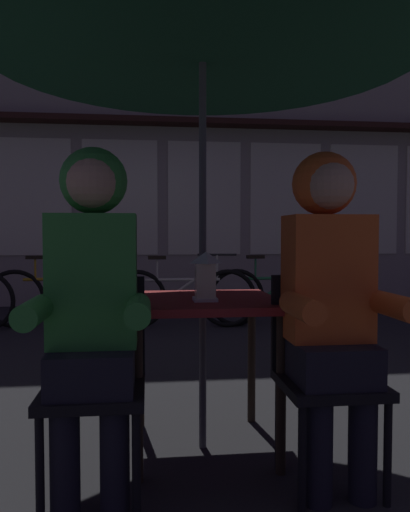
{
  "coord_description": "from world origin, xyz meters",
  "views": [
    {
      "loc": [
        -0.26,
        -2.4,
        1.05
      ],
      "look_at": [
        0.0,
        -0.1,
        0.95
      ],
      "focal_mm": 34.9,
      "sensor_mm": 36.0,
      "label": 1
    }
  ],
  "objects_px": {
    "cafe_table": "(203,319)",
    "lantern": "(206,275)",
    "bicycle_fourth": "(278,295)",
    "bicycle_third": "(182,297)",
    "person_right_hooded": "(330,284)",
    "chair_left": "(95,373)",
    "person_left_hooded": "(93,287)",
    "patio_umbrella": "(203,23)",
    "bicycle_second": "(62,296)",
    "chair_right": "(324,366)"
  },
  "relations": [
    {
      "from": "chair_left",
      "to": "person_left_hooded",
      "type": "xyz_separation_m",
      "value": [
        -0.0,
        -0.06,
        0.36
      ]
    },
    {
      "from": "chair_left",
      "to": "bicycle_fourth",
      "type": "xyz_separation_m",
      "value": [
        1.73,
        3.61,
        -0.14
      ]
    },
    {
      "from": "chair_right",
      "to": "chair_left",
      "type": "bearing_deg",
      "value": 180.0
    },
    {
      "from": "person_left_hooded",
      "to": "bicycle_second",
      "type": "height_order",
      "value": "person_left_hooded"
    },
    {
      "from": "person_left_hooded",
      "to": "bicycle_third",
      "type": "height_order",
      "value": "person_left_hooded"
    },
    {
      "from": "patio_umbrella",
      "to": "bicycle_second",
      "type": "bearing_deg",
      "value": 110.12
    },
    {
      "from": "chair_left",
      "to": "bicycle_second",
      "type": "distance_m",
      "value": 3.86
    },
    {
      "from": "cafe_table",
      "to": "lantern",
      "type": "xyz_separation_m",
      "value": [
        0.0,
        -0.1,
        0.22
      ]
    },
    {
      "from": "lantern",
      "to": "person_left_hooded",
      "type": "height_order",
      "value": "person_left_hooded"
    },
    {
      "from": "lantern",
      "to": "patio_umbrella",
      "type": "bearing_deg",
      "value": 92.45
    },
    {
      "from": "chair_left",
      "to": "bicycle_second",
      "type": "xyz_separation_m",
      "value": [
        -0.77,
        3.78,
        -0.14
      ]
    },
    {
      "from": "patio_umbrella",
      "to": "cafe_table",
      "type": "bearing_deg",
      "value": 0.0
    },
    {
      "from": "bicycle_second",
      "to": "lantern",
      "type": "bearing_deg",
      "value": -70.36
    },
    {
      "from": "patio_umbrella",
      "to": "chair_right",
      "type": "height_order",
      "value": "patio_umbrella"
    },
    {
      "from": "patio_umbrella",
      "to": "bicycle_fourth",
      "type": "bearing_deg",
      "value": 68.95
    },
    {
      "from": "patio_umbrella",
      "to": "person_right_hooded",
      "type": "distance_m",
      "value": 1.37
    },
    {
      "from": "cafe_table",
      "to": "bicycle_third",
      "type": "bearing_deg",
      "value": 87.84
    },
    {
      "from": "lantern",
      "to": "chair_left",
      "type": "height_order",
      "value": "lantern"
    },
    {
      "from": "person_right_hooded",
      "to": "patio_umbrella",
      "type": "bearing_deg",
      "value": 138.43
    },
    {
      "from": "lantern",
      "to": "person_right_hooded",
      "type": "height_order",
      "value": "person_right_hooded"
    },
    {
      "from": "bicycle_third",
      "to": "person_left_hooded",
      "type": "bearing_deg",
      "value": -99.49
    },
    {
      "from": "patio_umbrella",
      "to": "chair_left",
      "type": "bearing_deg",
      "value": -142.45
    },
    {
      "from": "chair_left",
      "to": "chair_right",
      "type": "bearing_deg",
      "value": 0.0
    },
    {
      "from": "bicycle_second",
      "to": "bicycle_fourth",
      "type": "relative_size",
      "value": 1.0
    },
    {
      "from": "cafe_table",
      "to": "bicycle_third",
      "type": "distance_m",
      "value": 3.17
    },
    {
      "from": "cafe_table",
      "to": "chair_right",
      "type": "bearing_deg",
      "value": -37.55
    },
    {
      "from": "lantern",
      "to": "bicycle_fourth",
      "type": "bearing_deg",
      "value": 69.61
    },
    {
      "from": "chair_left",
      "to": "person_left_hooded",
      "type": "bearing_deg",
      "value": -90.0
    },
    {
      "from": "cafe_table",
      "to": "person_right_hooded",
      "type": "xyz_separation_m",
      "value": [
        0.48,
        -0.43,
        0.21
      ]
    },
    {
      "from": "chair_right",
      "to": "bicycle_fourth",
      "type": "distance_m",
      "value": 3.69
    },
    {
      "from": "person_left_hooded",
      "to": "bicycle_fourth",
      "type": "relative_size",
      "value": 0.83
    },
    {
      "from": "person_left_hooded",
      "to": "bicycle_second",
      "type": "distance_m",
      "value": 3.94
    },
    {
      "from": "bicycle_second",
      "to": "chair_left",
      "type": "bearing_deg",
      "value": -78.49
    },
    {
      "from": "cafe_table",
      "to": "bicycle_third",
      "type": "relative_size",
      "value": 0.44
    },
    {
      "from": "cafe_table",
      "to": "person_right_hooded",
      "type": "height_order",
      "value": "person_right_hooded"
    },
    {
      "from": "cafe_table",
      "to": "bicycle_third",
      "type": "height_order",
      "value": "bicycle_third"
    },
    {
      "from": "chair_right",
      "to": "bicycle_second",
      "type": "height_order",
      "value": "chair_right"
    },
    {
      "from": "chair_left",
      "to": "bicycle_third",
      "type": "bearing_deg",
      "value": 80.36
    },
    {
      "from": "chair_left",
      "to": "lantern",
      "type": "bearing_deg",
      "value": 28.74
    },
    {
      "from": "chair_right",
      "to": "bicycle_fourth",
      "type": "relative_size",
      "value": 0.52
    },
    {
      "from": "cafe_table",
      "to": "bicycle_second",
      "type": "bearing_deg",
      "value": 110.12
    },
    {
      "from": "chair_right",
      "to": "bicycle_second",
      "type": "distance_m",
      "value": 4.16
    },
    {
      "from": "person_left_hooded",
      "to": "chair_left",
      "type": "bearing_deg",
      "value": 90.0
    },
    {
      "from": "person_right_hooded",
      "to": "bicycle_second",
      "type": "xyz_separation_m",
      "value": [
        -1.73,
        3.84,
        -0.5
      ]
    },
    {
      "from": "cafe_table",
      "to": "chair_right",
      "type": "distance_m",
      "value": 0.62
    },
    {
      "from": "cafe_table",
      "to": "bicycle_fourth",
      "type": "height_order",
      "value": "bicycle_fourth"
    },
    {
      "from": "bicycle_fourth",
      "to": "chair_right",
      "type": "bearing_deg",
      "value": -102.01
    },
    {
      "from": "person_right_hooded",
      "to": "bicycle_third",
      "type": "bearing_deg",
      "value": 95.75
    },
    {
      "from": "bicycle_third",
      "to": "bicycle_fourth",
      "type": "bearing_deg",
      "value": 4.21
    },
    {
      "from": "patio_umbrella",
      "to": "bicycle_third",
      "type": "distance_m",
      "value": 3.59
    }
  ]
}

